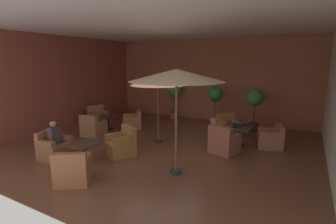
{
  "coord_description": "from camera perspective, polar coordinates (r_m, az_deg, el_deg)",
  "views": [
    {
      "loc": [
        4.24,
        -7.22,
        2.86
      ],
      "look_at": [
        0.0,
        0.45,
        1.1
      ],
      "focal_mm": 27.01,
      "sensor_mm": 36.0,
      "label": 1
    }
  ],
  "objects": [
    {
      "name": "ceiling_slab",
      "position": [
        8.44,
        -1.58,
        18.8
      ],
      "size": [
        10.03,
        9.1,
        0.06
      ],
      "primitive_type": "cube",
      "color": "silver",
      "rests_on": "wall_back_brick"
    },
    {
      "name": "patron_blue_shirt",
      "position": [
        8.22,
        -24.35,
        -4.49
      ],
      "size": [
        0.25,
        0.35,
        0.69
      ],
      "color": "#3F3638",
      "rests_on": "ground_plane"
    },
    {
      "name": "armchair_mid_center_north",
      "position": [
        6.57,
        -20.61,
        -12.25
      ],
      "size": [
        1.06,
        1.06,
        0.83
      ],
      "color": "#9E5D3B",
      "rests_on": "ground_plane"
    },
    {
      "name": "potted_tree_left_corner",
      "position": [
        11.2,
        10.59,
        3.24
      ],
      "size": [
        0.66,
        0.66,
        1.81
      ],
      "color": "beige",
      "rests_on": "ground_plane"
    },
    {
      "name": "armchair_front_right_south",
      "position": [
        11.08,
        -8.02,
        -2.17
      ],
      "size": [
        1.07,
        1.06,
        0.79
      ],
      "color": "#9D6943",
      "rests_on": "ground_plane"
    },
    {
      "name": "armchair_front_right_north",
      "position": [
        11.96,
        -15.52,
        -1.33
      ],
      "size": [
        0.96,
        0.98,
        0.89
      ],
      "color": "#98643A",
      "rests_on": "ground_plane"
    },
    {
      "name": "armchair_front_left_south",
      "position": [
        9.21,
        22.15,
        -5.69
      ],
      "size": [
        0.96,
        0.94,
        0.78
      ],
      "color": "#9A614B",
      "rests_on": "ground_plane"
    },
    {
      "name": "armchair_front_left_east",
      "position": [
        8.25,
        12.48,
        -6.84
      ],
      "size": [
        0.94,
        0.96,
        0.9
      ],
      "color": "#A25A48",
      "rests_on": "ground_plane"
    },
    {
      "name": "potted_tree_mid_right",
      "position": [
        12.67,
        1.38,
        4.57
      ],
      "size": [
        0.74,
        0.74,
        1.85
      ],
      "color": "#A76445",
      "rests_on": "ground_plane"
    },
    {
      "name": "wall_back_brick",
      "position": [
        12.5,
        9.09,
        7.1
      ],
      "size": [
        10.03,
        0.08,
        3.92
      ],
      "primitive_type": "cube",
      "color": "#97543D",
      "rests_on": "ground_plane"
    },
    {
      "name": "armchair_front_left_north",
      "position": [
        9.99,
        13.35,
        -3.65
      ],
      "size": [
        1.03,
        1.03,
        0.88
      ],
      "color": "#9B643F",
      "rests_on": "ground_plane"
    },
    {
      "name": "patio_umbrella_center_beige",
      "position": [
        6.17,
        1.93,
        8.13
      ],
      "size": [
        2.35,
        2.35,
        2.68
      ],
      "color": "#2D2D2D",
      "rests_on": "ground_plane"
    },
    {
      "name": "patio_umbrella_tall_red",
      "position": [
        8.77,
        -2.33,
        7.26
      ],
      "size": [
        1.92,
        1.92,
        2.45
      ],
      "color": "#2D2D2D",
      "rests_on": "ground_plane"
    },
    {
      "name": "wall_left_accent",
      "position": [
        11.74,
        -23.08,
        6.07
      ],
      "size": [
        0.08,
        9.1,
        3.92
      ],
      "primitive_type": "cube",
      "color": "brown",
      "rests_on": "ground_plane"
    },
    {
      "name": "armchair_front_right_east",
      "position": [
        10.29,
        -16.56,
        -3.48
      ],
      "size": [
        0.85,
        0.84,
        0.86
      ],
      "color": "#9B6849",
      "rests_on": "ground_plane"
    },
    {
      "name": "armchair_mid_center_south",
      "position": [
        8.37,
        -24.26,
        -7.4
      ],
      "size": [
        0.78,
        0.87,
        0.83
      ],
      "color": "#945839",
      "rests_on": "ground_plane"
    },
    {
      "name": "armchair_mid_center_east",
      "position": [
        7.97,
        -10.47,
        -7.34
      ],
      "size": [
        0.97,
        1.0,
        0.89
      ],
      "color": "#986639",
      "rests_on": "ground_plane"
    },
    {
      "name": "iced_drink_cup",
      "position": [
        9.11,
        15.82,
        -3.03
      ],
      "size": [
        0.08,
        0.08,
        0.11
      ],
      "primitive_type": "cylinder",
      "color": "silver",
      "rests_on": "cafe_table_front_left"
    },
    {
      "name": "cafe_table_mid_center",
      "position": [
        7.54,
        -18.46,
        -7.65
      ],
      "size": [
        0.78,
        0.78,
        0.61
      ],
      "color": "black",
      "rests_on": "ground_plane"
    },
    {
      "name": "ground_plane",
      "position": [
        8.85,
        -1.44,
        -7.57
      ],
      "size": [
        10.03,
        9.1,
        0.02
      ],
      "primitive_type": "cube",
      "color": "brown"
    },
    {
      "name": "open_laptop",
      "position": [
        8.93,
        15.43,
        -3.31
      ],
      "size": [
        0.36,
        0.3,
        0.2
      ],
      "color": "#9EA0A5",
      "rests_on": "cafe_table_front_left"
    },
    {
      "name": "cafe_table_front_left",
      "position": [
        9.07,
        15.89,
        -4.43
      ],
      "size": [
        0.7,
        0.7,
        0.61
      ],
      "color": "black",
      "rests_on": "ground_plane"
    },
    {
      "name": "potted_tree_mid_left",
      "position": [
        10.85,
        19.02,
        1.94
      ],
      "size": [
        0.68,
        0.68,
        1.77
      ],
      "color": "#3E2C33",
      "rests_on": "ground_plane"
    },
    {
      "name": "cafe_table_front_right",
      "position": [
        11.04,
        -13.28,
        -1.61
      ],
      "size": [
        0.68,
        0.68,
        0.61
      ],
      "color": "black",
      "rests_on": "ground_plane"
    }
  ]
}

